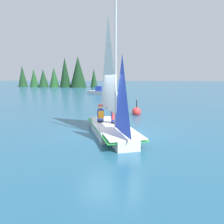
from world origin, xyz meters
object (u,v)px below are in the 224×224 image
Objects in this scene: sailor_crew at (100,116)px; motorboat_distant at (102,91)px; sailor_helm at (115,117)px; buoy_marker at (136,112)px; sailboat_main at (112,117)px.

motorboat_distant is (-4.07, 20.49, -0.22)m from sailor_crew.
sailor_helm is 1.00× the size of sailor_crew.
sailor_helm is 1.10× the size of buoy_marker.
sailor_helm is 21.21m from motorboat_distant.
buoy_marker is (5.53, -16.21, -0.20)m from motorboat_distant.
sailor_helm is at bearing 52.30° from sailor_crew.
sailor_helm is (0.05, 0.52, -0.13)m from sailboat_main.
sailor_helm reaches higher than buoy_marker.
motorboat_distant reaches higher than sailor_crew.
sailboat_main is 1.10× the size of motorboat_distant.
sailboat_main is 4.87× the size of buoy_marker.
sailor_helm is at bearing 152.29° from sailboat_main.
buoy_marker is at bearing 138.41° from sailor_crew.
motorboat_distant is (-4.70, 21.20, -0.35)m from sailboat_main.
sailboat_main is at bearing -34.83° from motorboat_distant.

